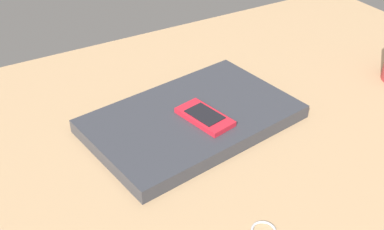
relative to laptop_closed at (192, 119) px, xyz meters
The scene contains 3 objects.
desk_surface 10.00cm from the laptop_closed, 10.99° to the right, with size 120.00×80.00×3.00cm, color tan.
laptop_closed is the anchor object (origin of this frame).
cell_phone_on_laptop 3.32cm from the laptop_closed, 71.65° to the right, with size 6.93×10.77×1.05cm.
Camera 1 is at (-43.53, -56.95, 51.51)cm, focal length 44.72 mm.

